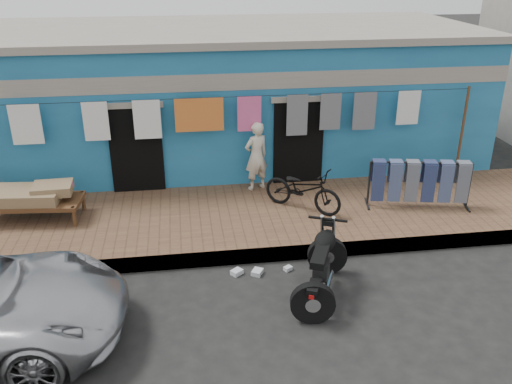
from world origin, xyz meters
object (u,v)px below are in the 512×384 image
(seated_person, at_px, (256,156))
(bicycle, at_px, (303,185))
(jeans_rack, at_px, (419,183))
(motorcycle, at_px, (321,264))
(charpoy, at_px, (32,203))

(seated_person, relative_size, bicycle, 0.91)
(seated_person, bearing_deg, bicycle, 100.18)
(bicycle, bearing_deg, seated_person, 73.01)
(seated_person, xyz_separation_m, jeans_rack, (3.12, -1.36, -0.25))
(motorcycle, bearing_deg, jeans_rack, 66.37)
(seated_person, height_order, motorcycle, seated_person)
(seated_person, bearing_deg, charpoy, -12.66)
(jeans_rack, bearing_deg, bicycle, 175.22)
(bicycle, height_order, charpoy, bicycle)
(jeans_rack, bearing_deg, charpoy, 176.03)
(motorcycle, relative_size, jeans_rack, 0.87)
(motorcycle, bearing_deg, bicycle, 107.24)
(seated_person, relative_size, jeans_rack, 0.70)
(seated_person, distance_m, bicycle, 1.41)
(bicycle, relative_size, charpoy, 0.80)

